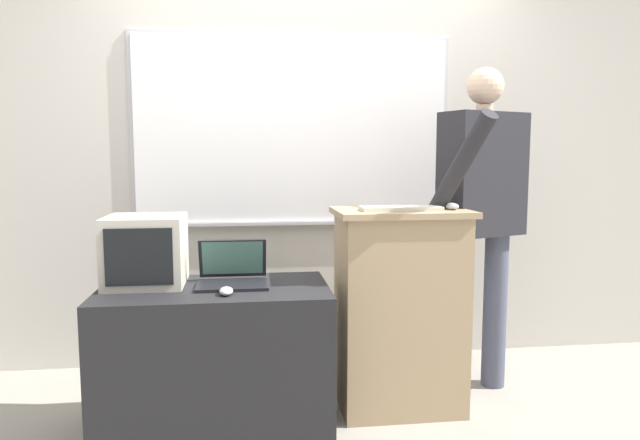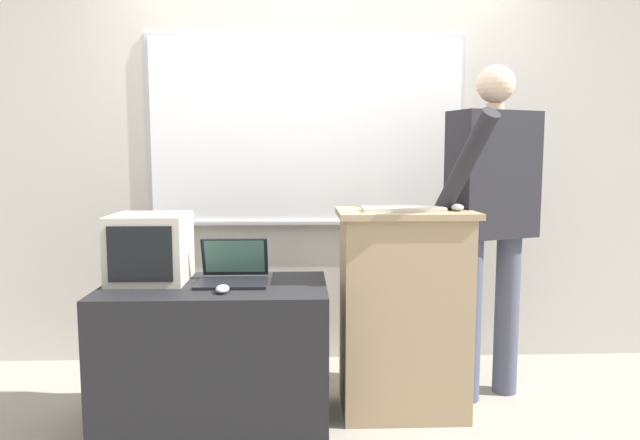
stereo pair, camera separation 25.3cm
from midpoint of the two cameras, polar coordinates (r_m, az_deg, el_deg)
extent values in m
cube|color=beige|center=(3.63, 2.40, 8.94)|extent=(6.40, 0.12, 2.91)
cube|color=#B7B7BC|center=(3.55, 0.71, 8.88)|extent=(1.95, 0.02, 1.16)
cube|color=white|center=(3.55, 0.72, 8.88)|extent=(1.90, 0.02, 1.11)
cube|color=#B7B7BC|center=(3.56, 0.72, -0.30)|extent=(1.71, 0.04, 0.02)
cube|color=tan|center=(2.96, 10.77, -9.29)|extent=(0.61, 0.42, 1.00)
cube|color=tan|center=(2.87, 10.98, 0.67)|extent=(0.67, 0.45, 0.03)
cube|color=black|center=(2.81, -7.78, -13.40)|extent=(1.05, 0.59, 0.69)
cylinder|color=#474C60|center=(3.18, 16.91, -9.55)|extent=(0.13, 0.13, 0.87)
cylinder|color=#474C60|center=(3.34, 20.29, -8.90)|extent=(0.13, 0.13, 0.87)
cube|color=#232328|center=(3.15, 19.14, 4.29)|extent=(0.50, 0.37, 0.65)
cylinder|color=beige|center=(3.16, 19.37, 10.59)|extent=(0.09, 0.09, 0.04)
sphere|color=beige|center=(3.17, 19.45, 12.71)|extent=(0.19, 0.19, 0.19)
cylinder|color=#232328|center=(2.80, 16.68, 5.02)|extent=(0.24, 0.45, 0.54)
cylinder|color=#232328|center=(3.32, 22.41, 3.84)|extent=(0.08, 0.08, 0.62)
cube|color=black|center=(2.69, -6.16, -6.37)|extent=(0.33, 0.22, 0.01)
cube|color=black|center=(2.81, -5.98, -3.70)|extent=(0.32, 0.08, 0.19)
cube|color=#4C7A6B|center=(2.81, -5.99, -3.67)|extent=(0.29, 0.07, 0.17)
cube|color=beige|center=(2.81, 10.91, 1.07)|extent=(0.40, 0.14, 0.02)
ellipsoid|color=#BCBCC1|center=(2.55, -6.93, -6.89)|extent=(0.06, 0.10, 0.03)
ellipsoid|color=#BCBCC1|center=(2.88, 16.03, 1.21)|extent=(0.06, 0.10, 0.03)
cube|color=#BCB7A8|center=(2.82, -14.18, -2.73)|extent=(0.35, 0.35, 0.32)
cube|color=black|center=(2.65, -15.00, -3.35)|extent=(0.29, 0.01, 0.25)
camera|label=1|loc=(0.13, -87.32, 0.30)|focal=32.00mm
camera|label=2|loc=(0.13, 92.68, -0.30)|focal=32.00mm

